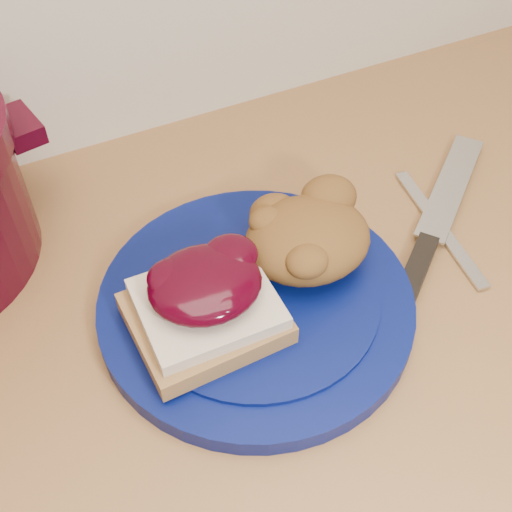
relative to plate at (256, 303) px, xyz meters
name	(u,v)px	position (x,y,z in m)	size (l,w,h in m)	color
base_cabinet	(229,509)	(-0.04, 0.01, -0.48)	(4.00, 0.60, 0.86)	beige
plate	(256,303)	(0.00, 0.00, 0.00)	(0.29, 0.29, 0.02)	#050F4F
sandwich	(205,302)	(-0.05, -0.01, 0.04)	(0.13, 0.11, 0.06)	olive
stuffing_mound	(308,239)	(0.06, 0.01, 0.04)	(0.12, 0.10, 0.06)	brown
chef_knife	(424,250)	(0.18, -0.01, 0.00)	(0.25, 0.20, 0.02)	black
butter_knife	(439,226)	(0.22, 0.01, -0.01)	(0.18, 0.01, 0.00)	silver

